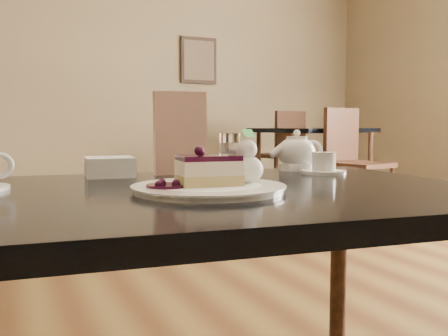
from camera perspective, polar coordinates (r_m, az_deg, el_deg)
name	(u,v)px	position (r m, az deg, el deg)	size (l,w,h in m)	color
main_table	(202,226)	(0.98, -2.55, -6.65)	(1.19, 0.85, 0.70)	black
dessert_plate	(209,189)	(0.92, -1.77, -2.38)	(0.28, 0.28, 0.01)	white
cheesecake_slice	(209,171)	(0.92, -1.77, -0.30)	(0.12, 0.09, 0.06)	tan
whipped_cream	(247,169)	(0.96, 2.64, -0.15)	(0.06, 0.06, 0.06)	white
berry_sauce	(167,186)	(0.90, -6.55, -2.03)	(0.07, 0.07, 0.01)	black
tea_set	(302,156)	(1.36, 8.88, 1.36)	(0.17, 0.22, 0.10)	white
menu_card	(180,133)	(1.25, -5.04, 3.98)	(0.13, 0.03, 0.21)	silver
sugar_shaker	(230,153)	(1.27, 0.65, 1.74)	(0.06, 0.06, 0.10)	white
napkin_stack	(110,167)	(1.23, -12.94, 0.13)	(0.11, 0.11, 0.05)	white
bg_table_far_right	(312,199)	(5.19, 10.07, -3.46)	(1.23, 1.93, 1.28)	black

